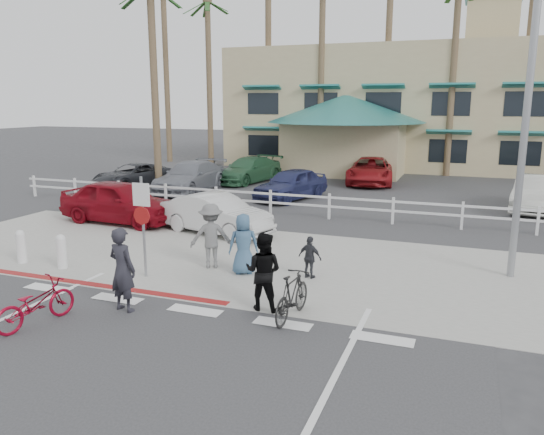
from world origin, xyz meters
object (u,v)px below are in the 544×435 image
at_px(car_white_sedan, 216,214).
at_px(bike_black, 292,296).
at_px(car_red_compact, 120,201).
at_px(sign_post, 143,222).
at_px(bike_red, 35,304).

bearing_deg(car_white_sedan, bike_black, -126.69).
xyz_separation_m(car_white_sedan, car_red_compact, (-4.08, 0.26, 0.12)).
height_order(bike_black, car_red_compact, car_red_compact).
relative_size(car_white_sedan, car_red_compact, 0.87).
height_order(sign_post, bike_black, sign_post).
height_order(bike_red, car_red_compact, car_red_compact).
height_order(sign_post, car_red_compact, sign_post).
distance_m(bike_red, bike_black, 5.16).
xyz_separation_m(bike_red, car_red_compact, (-4.10, 8.43, 0.34)).
distance_m(sign_post, car_red_compact, 6.77).
bearing_deg(sign_post, bike_black, -16.05).
xyz_separation_m(sign_post, car_red_compact, (-4.43, 5.07, -0.65)).
bearing_deg(sign_post, car_white_sedan, 94.20).
xyz_separation_m(bike_black, car_red_compact, (-8.82, 6.33, 0.30)).
xyz_separation_m(sign_post, car_white_sedan, (-0.35, 4.81, -0.78)).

